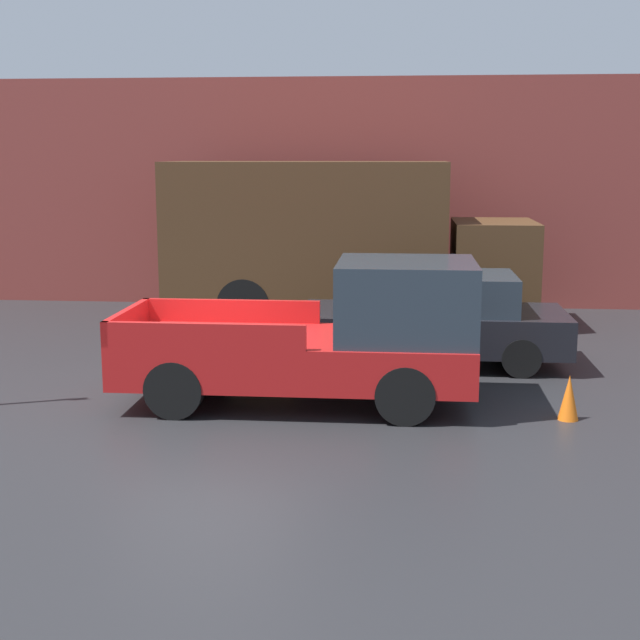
# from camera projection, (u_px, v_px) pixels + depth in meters

# --- Properties ---
(ground_plane) EXTENTS (60.00, 60.00, 0.00)m
(ground_plane) POSITION_uv_depth(u_px,v_px,m) (202.00, 400.00, 13.21)
(ground_plane) COLOR #232326
(building_wall) EXTENTS (28.00, 0.15, 5.39)m
(building_wall) POSITION_uv_depth(u_px,v_px,m) (281.00, 193.00, 21.31)
(building_wall) COLOR brown
(building_wall) RESTS_ON ground
(pickup_truck) EXTENTS (5.11, 2.11, 2.11)m
(pickup_truck) POSITION_uv_depth(u_px,v_px,m) (332.00, 337.00, 12.87)
(pickup_truck) COLOR red
(pickup_truck) RESTS_ON ground
(car) EXTENTS (4.57, 2.02, 1.57)m
(car) POSITION_uv_depth(u_px,v_px,m) (435.00, 318.00, 15.45)
(car) COLOR black
(car) RESTS_ON ground
(delivery_truck) EXTENTS (7.74, 2.50, 3.45)m
(delivery_truck) POSITION_uv_depth(u_px,v_px,m) (334.00, 237.00, 19.01)
(delivery_truck) COLOR #472D19
(delivery_truck) RESTS_ON ground
(newspaper_box) EXTENTS (0.45, 0.40, 1.01)m
(newspaper_box) POSITION_uv_depth(u_px,v_px,m) (375.00, 286.00, 21.18)
(newspaper_box) COLOR #194CB2
(newspaper_box) RESTS_ON ground
(traffic_cone) EXTENTS (0.28, 0.28, 0.63)m
(traffic_cone) POSITION_uv_depth(u_px,v_px,m) (569.00, 397.00, 12.19)
(traffic_cone) COLOR orange
(traffic_cone) RESTS_ON ground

